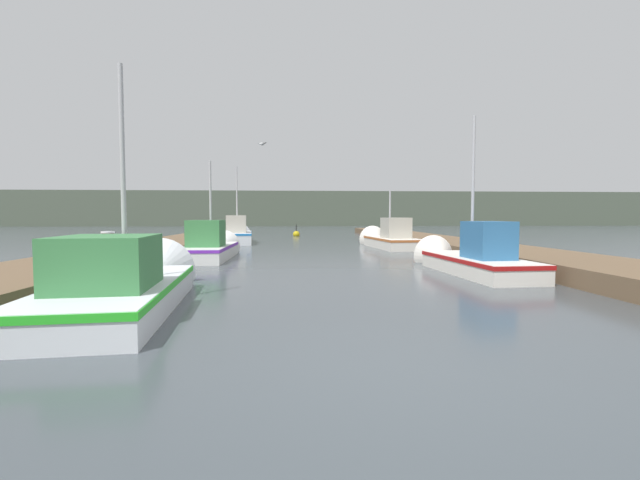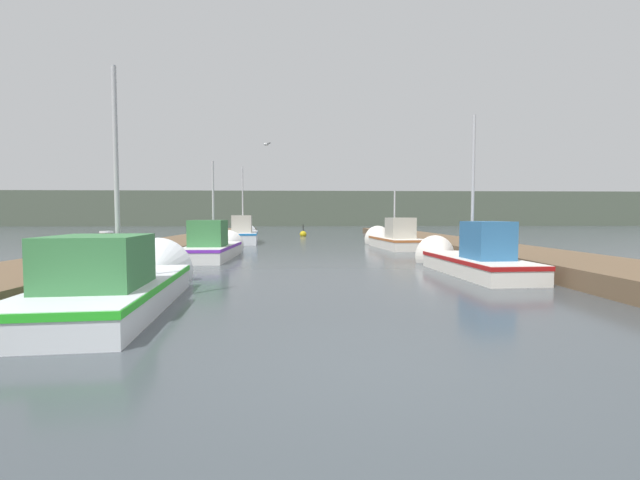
{
  "view_description": "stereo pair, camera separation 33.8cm",
  "coord_description": "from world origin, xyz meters",
  "px_view_note": "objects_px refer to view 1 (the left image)",
  "views": [
    {
      "loc": [
        -0.95,
        -3.91,
        1.52
      ],
      "look_at": [
        -0.11,
        8.91,
        0.81
      ],
      "focal_mm": 24.0,
      "sensor_mm": 36.0,
      "label": 1
    },
    {
      "loc": [
        -0.61,
        -3.92,
        1.52
      ],
      "look_at": [
        -0.11,
        8.91,
        0.81
      ],
      "focal_mm": 24.0,
      "sensor_mm": 36.0,
      "label": 2
    }
  ],
  "objects_px": {
    "fishing_boat_4": "(237,234)",
    "mooring_piling_1": "(234,229)",
    "mooring_piling_0": "(106,260)",
    "fishing_boat_1": "(467,258)",
    "fishing_boat_2": "(213,247)",
    "fishing_boat_3": "(387,239)",
    "seagull_lead": "(262,144)",
    "mooring_piling_2": "(109,259)",
    "fishing_boat_0": "(130,282)",
    "channel_buoy": "(296,234)"
  },
  "relations": [
    {
      "from": "fishing_boat_1",
      "to": "fishing_boat_2",
      "type": "height_order",
      "value": "fishing_boat_1"
    },
    {
      "from": "mooring_piling_1",
      "to": "seagull_lead",
      "type": "xyz_separation_m",
      "value": [
        2.56,
        -9.37,
        4.17
      ]
    },
    {
      "from": "mooring_piling_2",
      "to": "mooring_piling_0",
      "type": "bearing_deg",
      "value": 121.34
    },
    {
      "from": "mooring_piling_2",
      "to": "fishing_boat_1",
      "type": "bearing_deg",
      "value": 12.57
    },
    {
      "from": "mooring_piling_0",
      "to": "fishing_boat_2",
      "type": "bearing_deg",
      "value": 78.87
    },
    {
      "from": "mooring_piling_0",
      "to": "mooring_piling_1",
      "type": "xyz_separation_m",
      "value": [
        0.22,
        19.58,
        0.13
      ]
    },
    {
      "from": "fishing_boat_1",
      "to": "mooring_piling_1",
      "type": "height_order",
      "value": "fishing_boat_1"
    },
    {
      "from": "mooring_piling_2",
      "to": "seagull_lead",
      "type": "xyz_separation_m",
      "value": [
        2.59,
        10.53,
        4.24
      ]
    },
    {
      "from": "mooring_piling_1",
      "to": "seagull_lead",
      "type": "height_order",
      "value": "seagull_lead"
    },
    {
      "from": "fishing_boat_4",
      "to": "fishing_boat_3",
      "type": "bearing_deg",
      "value": -32.87
    },
    {
      "from": "fishing_boat_1",
      "to": "mooring_piling_0",
      "type": "height_order",
      "value": "fishing_boat_1"
    },
    {
      "from": "mooring_piling_0",
      "to": "mooring_piling_2",
      "type": "height_order",
      "value": "mooring_piling_2"
    },
    {
      "from": "fishing_boat_4",
      "to": "mooring_piling_1",
      "type": "distance_m",
      "value": 4.43
    },
    {
      "from": "fishing_boat_0",
      "to": "mooring_piling_2",
      "type": "distance_m",
      "value": 2.26
    },
    {
      "from": "fishing_boat_3",
      "to": "channel_buoy",
      "type": "relative_size",
      "value": 5.58
    },
    {
      "from": "fishing_boat_0",
      "to": "fishing_boat_4",
      "type": "distance_m",
      "value": 17.48
    },
    {
      "from": "fishing_boat_4",
      "to": "mooring_piling_1",
      "type": "xyz_separation_m",
      "value": [
        -0.76,
        4.36,
        0.18
      ]
    },
    {
      "from": "mooring_piling_2",
      "to": "seagull_lead",
      "type": "height_order",
      "value": "seagull_lead"
    },
    {
      "from": "fishing_boat_2",
      "to": "fishing_boat_3",
      "type": "bearing_deg",
      "value": 33.05
    },
    {
      "from": "fishing_boat_3",
      "to": "seagull_lead",
      "type": "relative_size",
      "value": 11.89
    },
    {
      "from": "fishing_boat_1",
      "to": "channel_buoy",
      "type": "height_order",
      "value": "fishing_boat_1"
    },
    {
      "from": "fishing_boat_4",
      "to": "mooring_piling_0",
      "type": "distance_m",
      "value": 15.25
    },
    {
      "from": "fishing_boat_0",
      "to": "fishing_boat_1",
      "type": "bearing_deg",
      "value": 21.62
    },
    {
      "from": "mooring_piling_2",
      "to": "fishing_boat_3",
      "type": "bearing_deg",
      "value": 52.82
    },
    {
      "from": "fishing_boat_3",
      "to": "mooring_piling_1",
      "type": "height_order",
      "value": "fishing_boat_3"
    },
    {
      "from": "mooring_piling_0",
      "to": "mooring_piling_1",
      "type": "height_order",
      "value": "mooring_piling_1"
    },
    {
      "from": "fishing_boat_2",
      "to": "mooring_piling_0",
      "type": "height_order",
      "value": "fishing_boat_2"
    },
    {
      "from": "mooring_piling_1",
      "to": "mooring_piling_0",
      "type": "bearing_deg",
      "value": -90.65
    },
    {
      "from": "fishing_boat_4",
      "to": "fishing_boat_1",
      "type": "bearing_deg",
      "value": -64.88
    },
    {
      "from": "fishing_boat_0",
      "to": "channel_buoy",
      "type": "bearing_deg",
      "value": 77.44
    },
    {
      "from": "fishing_boat_3",
      "to": "fishing_boat_4",
      "type": "relative_size",
      "value": 0.97
    },
    {
      "from": "mooring_piling_1",
      "to": "channel_buoy",
      "type": "height_order",
      "value": "mooring_piling_1"
    },
    {
      "from": "mooring_piling_1",
      "to": "seagull_lead",
      "type": "bearing_deg",
      "value": -74.69
    },
    {
      "from": "fishing_boat_1",
      "to": "fishing_boat_2",
      "type": "xyz_separation_m",
      "value": [
        -7.74,
        4.56,
        0.03
      ]
    },
    {
      "from": "fishing_boat_0",
      "to": "fishing_boat_3",
      "type": "xyz_separation_m",
      "value": [
        7.51,
        13.36,
        0.02
      ]
    },
    {
      "from": "fishing_boat_2",
      "to": "seagull_lead",
      "type": "height_order",
      "value": "seagull_lead"
    },
    {
      "from": "mooring_piling_0",
      "to": "mooring_piling_2",
      "type": "xyz_separation_m",
      "value": [
        0.19,
        -0.32,
        0.06
      ]
    },
    {
      "from": "fishing_boat_0",
      "to": "channel_buoy",
      "type": "height_order",
      "value": "fishing_boat_0"
    },
    {
      "from": "fishing_boat_1",
      "to": "channel_buoy",
      "type": "relative_size",
      "value": 5.06
    },
    {
      "from": "fishing_boat_0",
      "to": "mooring_piling_1",
      "type": "xyz_separation_m",
      "value": [
        -1.13,
        21.83,
        0.3
      ]
    },
    {
      "from": "fishing_boat_0",
      "to": "mooring_piling_2",
      "type": "relative_size",
      "value": 4.6
    },
    {
      "from": "fishing_boat_2",
      "to": "fishing_boat_3",
      "type": "height_order",
      "value": "fishing_boat_2"
    },
    {
      "from": "fishing_boat_3",
      "to": "seagull_lead",
      "type": "bearing_deg",
      "value": -177.01
    },
    {
      "from": "fishing_boat_0",
      "to": "seagull_lead",
      "type": "xyz_separation_m",
      "value": [
        1.44,
        12.47,
        4.47
      ]
    },
    {
      "from": "mooring_piling_0",
      "to": "mooring_piling_1",
      "type": "relative_size",
      "value": 0.81
    },
    {
      "from": "fishing_boat_3",
      "to": "mooring_piling_0",
      "type": "xyz_separation_m",
      "value": [
        -8.86,
        -11.11,
        0.15
      ]
    },
    {
      "from": "fishing_boat_1",
      "to": "fishing_boat_3",
      "type": "bearing_deg",
      "value": 87.21
    },
    {
      "from": "channel_buoy",
      "to": "mooring_piling_1",
      "type": "bearing_deg",
      "value": -142.24
    },
    {
      "from": "seagull_lead",
      "to": "fishing_boat_2",
      "type": "bearing_deg",
      "value": 112.53
    },
    {
      "from": "fishing_boat_2",
      "to": "channel_buoy",
      "type": "bearing_deg",
      "value": 79.26
    }
  ]
}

